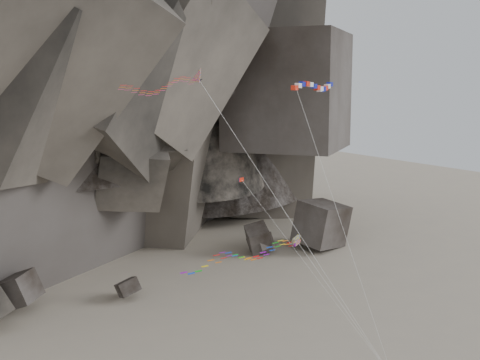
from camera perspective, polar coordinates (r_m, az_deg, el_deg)
headland at (r=118.62m, az=-21.01°, el=15.02°), size 110.00×70.00×84.00m
boulder_field at (r=92.00m, az=-5.78°, el=-7.75°), size 82.86×14.66×9.34m
delta_kite at (r=53.12m, az=-7.84°, el=8.80°), size 22.46×13.30×30.42m
banner_kite at (r=65.00m, az=7.10°, el=8.63°), size 8.70×13.86×28.95m
parafoil_kite at (r=61.03m, az=-0.17°, el=-7.16°), size 16.96×12.74×12.51m
pennant_kite at (r=60.46m, az=2.96°, el=-3.69°), size 9.05×13.14×19.45m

